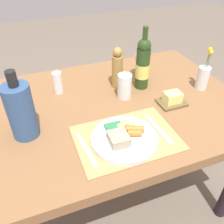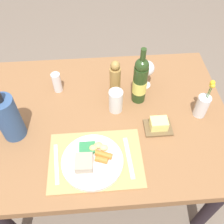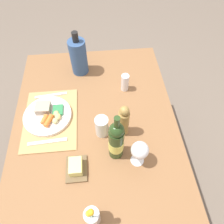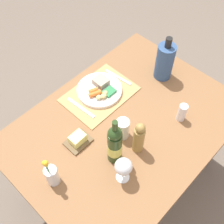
{
  "view_description": "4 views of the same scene",
  "coord_description": "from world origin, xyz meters",
  "px_view_note": "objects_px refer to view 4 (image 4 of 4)",
  "views": [
    {
      "loc": [
        -0.36,
        -0.9,
        1.39
      ],
      "look_at": [
        -0.05,
        -0.09,
        0.73
      ],
      "focal_mm": 39.02,
      "sensor_mm": 36.0,
      "label": 1
    },
    {
      "loc": [
        -0.02,
        -0.78,
        1.7
      ],
      "look_at": [
        0.03,
        -0.05,
        0.79
      ],
      "focal_mm": 40.52,
      "sensor_mm": 36.0,
      "label": 2
    },
    {
      "loc": [
        0.6,
        0.04,
        1.67
      ],
      "look_at": [
        0.01,
        0.09,
        0.82
      ],
      "focal_mm": 32.83,
      "sensor_mm": 36.0,
      "label": 3
    },
    {
      "loc": [
        0.67,
        0.54,
        2.02
      ],
      "look_at": [
        0.0,
        -0.09,
        0.73
      ],
      "focal_mm": 46.35,
      "sensor_mm": 36.0,
      "label": 4
    }
  ],
  "objects_px": {
    "fork": "(118,77)",
    "wine_glass": "(123,167)",
    "flower_vase": "(52,175)",
    "water_tumbler": "(123,129)",
    "cooler_bottle": "(165,61)",
    "dinner_plate": "(100,89)",
    "butter_dish": "(78,140)",
    "pepper_mill": "(139,138)",
    "wine_bottle": "(115,145)",
    "knife": "(81,108)",
    "dining_table": "(124,132)",
    "salt_shaker": "(182,113)"
  },
  "relations": [
    {
      "from": "wine_bottle",
      "to": "cooler_bottle",
      "type": "height_order",
      "value": "wine_bottle"
    },
    {
      "from": "pepper_mill",
      "to": "wine_glass",
      "type": "height_order",
      "value": "pepper_mill"
    },
    {
      "from": "cooler_bottle",
      "to": "wine_glass",
      "type": "bearing_deg",
      "value": 22.63
    },
    {
      "from": "dining_table",
      "to": "wine_bottle",
      "type": "distance_m",
      "value": 0.3
    },
    {
      "from": "salt_shaker",
      "to": "butter_dish",
      "type": "bearing_deg",
      "value": -31.07
    },
    {
      "from": "wine_bottle",
      "to": "dinner_plate",
      "type": "bearing_deg",
      "value": -125.19
    },
    {
      "from": "dinner_plate",
      "to": "wine_glass",
      "type": "bearing_deg",
      "value": 56.67
    },
    {
      "from": "fork",
      "to": "wine_bottle",
      "type": "relative_size",
      "value": 0.6
    },
    {
      "from": "water_tumbler",
      "to": "cooler_bottle",
      "type": "height_order",
      "value": "cooler_bottle"
    },
    {
      "from": "flower_vase",
      "to": "salt_shaker",
      "type": "xyz_separation_m",
      "value": [
        -0.71,
        0.22,
        -0.01
      ]
    },
    {
      "from": "fork",
      "to": "butter_dish",
      "type": "bearing_deg",
      "value": 12.58
    },
    {
      "from": "cooler_bottle",
      "to": "dinner_plate",
      "type": "bearing_deg",
      "value": -27.18
    },
    {
      "from": "fork",
      "to": "wine_bottle",
      "type": "distance_m",
      "value": 0.55
    },
    {
      "from": "dining_table",
      "to": "wine_glass",
      "type": "height_order",
      "value": "wine_glass"
    },
    {
      "from": "pepper_mill",
      "to": "water_tumbler",
      "type": "bearing_deg",
      "value": -92.77
    },
    {
      "from": "knife",
      "to": "water_tumbler",
      "type": "height_order",
      "value": "water_tumbler"
    },
    {
      "from": "dinner_plate",
      "to": "water_tumbler",
      "type": "relative_size",
      "value": 2.14
    },
    {
      "from": "wine_bottle",
      "to": "flower_vase",
      "type": "xyz_separation_m",
      "value": [
        0.29,
        -0.12,
        -0.06
      ]
    },
    {
      "from": "wine_bottle",
      "to": "flower_vase",
      "type": "bearing_deg",
      "value": -23.16
    },
    {
      "from": "dinner_plate",
      "to": "knife",
      "type": "distance_m",
      "value": 0.16
    },
    {
      "from": "fork",
      "to": "wine_glass",
      "type": "distance_m",
      "value": 0.65
    },
    {
      "from": "butter_dish",
      "to": "flower_vase",
      "type": "height_order",
      "value": "flower_vase"
    },
    {
      "from": "butter_dish",
      "to": "wine_glass",
      "type": "height_order",
      "value": "wine_glass"
    },
    {
      "from": "water_tumbler",
      "to": "wine_glass",
      "type": "height_order",
      "value": "wine_glass"
    },
    {
      "from": "butter_dish",
      "to": "wine_glass",
      "type": "distance_m",
      "value": 0.31
    },
    {
      "from": "pepper_mill",
      "to": "water_tumbler",
      "type": "relative_size",
      "value": 1.75
    },
    {
      "from": "flower_vase",
      "to": "water_tumbler",
      "type": "bearing_deg",
      "value": 171.25
    },
    {
      "from": "water_tumbler",
      "to": "wine_glass",
      "type": "bearing_deg",
      "value": 42.99
    },
    {
      "from": "fork",
      "to": "cooler_bottle",
      "type": "bearing_deg",
      "value": 132.49
    },
    {
      "from": "butter_dish",
      "to": "wine_bottle",
      "type": "bearing_deg",
      "value": 108.93
    },
    {
      "from": "fork",
      "to": "flower_vase",
      "type": "distance_m",
      "value": 0.73
    },
    {
      "from": "flower_vase",
      "to": "wine_glass",
      "type": "xyz_separation_m",
      "value": [
        -0.24,
        0.23,
        0.05
      ]
    },
    {
      "from": "dining_table",
      "to": "fork",
      "type": "height_order",
      "value": "fork"
    },
    {
      "from": "butter_dish",
      "to": "wine_bottle",
      "type": "height_order",
      "value": "wine_bottle"
    },
    {
      "from": "butter_dish",
      "to": "cooler_bottle",
      "type": "bearing_deg",
      "value": 178.0
    },
    {
      "from": "flower_vase",
      "to": "salt_shaker",
      "type": "bearing_deg",
      "value": 162.65
    },
    {
      "from": "dinner_plate",
      "to": "cooler_bottle",
      "type": "bearing_deg",
      "value": 152.82
    },
    {
      "from": "dining_table",
      "to": "salt_shaker",
      "type": "relative_size",
      "value": 10.93
    },
    {
      "from": "dinner_plate",
      "to": "flower_vase",
      "type": "height_order",
      "value": "flower_vase"
    },
    {
      "from": "knife",
      "to": "wine_glass",
      "type": "bearing_deg",
      "value": 69.31
    },
    {
      "from": "knife",
      "to": "flower_vase",
      "type": "relative_size",
      "value": 0.91
    },
    {
      "from": "dining_table",
      "to": "dinner_plate",
      "type": "distance_m",
      "value": 0.29
    },
    {
      "from": "butter_dish",
      "to": "water_tumbler",
      "type": "relative_size",
      "value": 1.05
    },
    {
      "from": "butter_dish",
      "to": "water_tumbler",
      "type": "height_order",
      "value": "water_tumbler"
    },
    {
      "from": "fork",
      "to": "wine_bottle",
      "type": "height_order",
      "value": "wine_bottle"
    },
    {
      "from": "wine_bottle",
      "to": "wine_glass",
      "type": "distance_m",
      "value": 0.11
    },
    {
      "from": "knife",
      "to": "salt_shaker",
      "type": "bearing_deg",
      "value": 123.29
    },
    {
      "from": "dinner_plate",
      "to": "wine_glass",
      "type": "relative_size",
      "value": 1.65
    },
    {
      "from": "pepper_mill",
      "to": "knife",
      "type": "bearing_deg",
      "value": -86.02
    },
    {
      "from": "pepper_mill",
      "to": "dinner_plate",
      "type": "bearing_deg",
      "value": -108.11
    }
  ]
}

